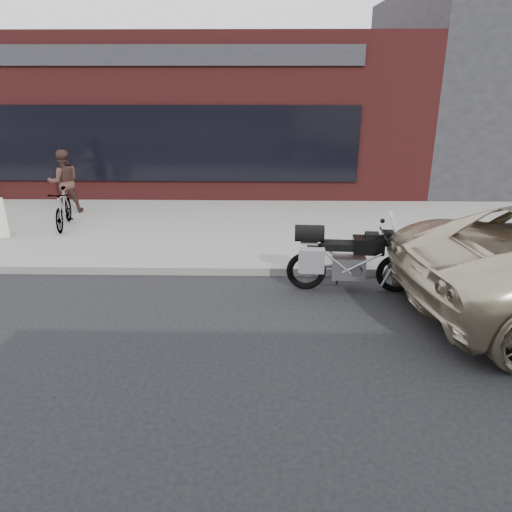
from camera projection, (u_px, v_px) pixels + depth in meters
ground at (216, 418)px, 5.48m from camera, size 120.00×120.00×0.00m
near_sidewalk at (243, 224)px, 12.00m from camera, size 44.00×6.00×0.15m
storefront at (195, 108)px, 17.79m from camera, size 14.00×10.07×4.50m
motorcycle at (343, 258)px, 8.41m from camera, size 2.21×0.71×1.39m
bicycle_rear at (63, 208)px, 11.37m from camera, size 0.66×1.54×0.90m
cafe_patron_left at (64, 182)px, 12.43m from camera, size 0.96×0.89×1.58m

